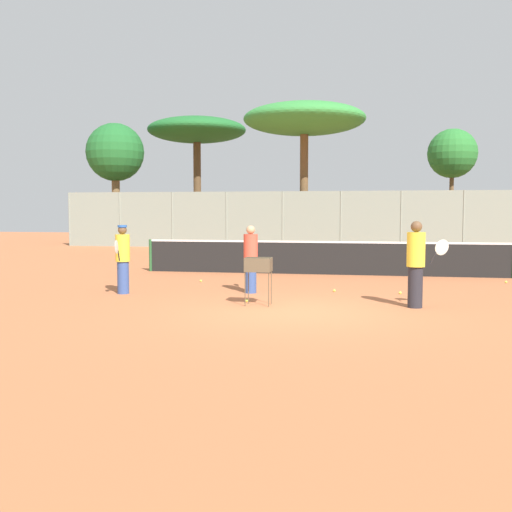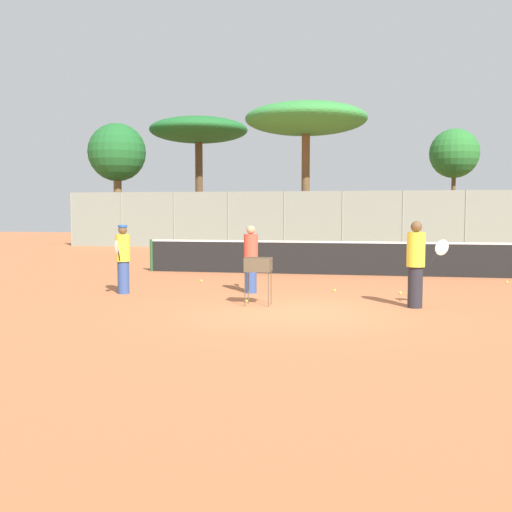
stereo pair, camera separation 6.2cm
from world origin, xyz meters
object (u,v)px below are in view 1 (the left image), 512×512
object	(u,v)px
player_red_cap	(123,258)
player_yellow_shirt	(416,263)
player_white_outfit	(251,258)
ball_cart	(258,269)
tennis_net	(322,257)

from	to	relation	value
player_red_cap	player_yellow_shirt	bearing A→B (deg)	75.04
player_white_outfit	ball_cart	bearing A→B (deg)	-164.59
player_white_outfit	player_yellow_shirt	xyz separation A→B (m)	(3.84, -1.57, 0.07)
player_white_outfit	player_yellow_shirt	distance (m)	4.15
tennis_net	player_white_outfit	distance (m)	4.83
tennis_net	player_white_outfit	xyz separation A→B (m)	(-1.41, -4.61, 0.30)
tennis_net	ball_cart	distance (m)	6.56
player_red_cap	player_white_outfit	bearing A→B (deg)	95.26
ball_cart	player_red_cap	bearing A→B (deg)	161.93
player_white_outfit	ball_cart	world-z (taller)	player_white_outfit
player_red_cap	ball_cart	distance (m)	3.77
player_red_cap	ball_cart	world-z (taller)	player_red_cap
tennis_net	player_yellow_shirt	size ratio (longest dim) A/B	6.38
player_yellow_shirt	player_white_outfit	bearing A→B (deg)	142.94
player_white_outfit	player_red_cap	world-z (taller)	player_red_cap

